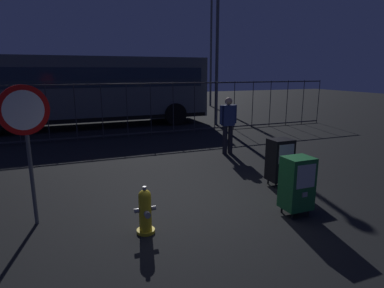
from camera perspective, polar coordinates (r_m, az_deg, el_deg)
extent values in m
plane|color=black|center=(5.99, 1.64, -11.08)|extent=(60.00, 60.00, 0.00)
cylinder|color=yellow|center=(5.17, -8.16, -14.96)|extent=(0.28, 0.28, 0.05)
cylinder|color=yellow|center=(5.04, -8.27, -11.94)|extent=(0.19, 0.19, 0.55)
sphere|color=yellow|center=(4.93, -8.37, -9.04)|extent=(0.19, 0.19, 0.19)
cylinder|color=gray|center=(4.89, -8.42, -7.73)|extent=(0.06, 0.06, 0.05)
cylinder|color=gray|center=(4.91, -7.90, -12.28)|extent=(0.09, 0.08, 0.09)
cylinder|color=gray|center=(4.99, -9.77, -11.55)|extent=(0.07, 0.07, 0.07)
cylinder|color=gray|center=(5.05, -6.83, -11.18)|extent=(0.07, 0.07, 0.07)
cylinder|color=black|center=(7.09, 14.60, -7.10)|extent=(0.04, 0.04, 0.12)
cylinder|color=black|center=(7.28, 16.75, -6.68)|extent=(0.04, 0.04, 0.12)
cylinder|color=black|center=(7.30, 13.30, -6.43)|extent=(0.04, 0.04, 0.12)
cylinder|color=black|center=(7.49, 15.42, -6.05)|extent=(0.04, 0.04, 0.12)
cube|color=black|center=(7.14, 15.26, -2.69)|extent=(0.48, 0.40, 0.90)
cube|color=#B2B7BF|center=(6.94, 16.36, -1.67)|extent=(0.36, 0.01, 0.40)
cube|color=gray|center=(7.02, 16.21, -4.17)|extent=(0.10, 0.02, 0.08)
cylinder|color=black|center=(5.76, 17.29, -12.02)|extent=(0.04, 0.04, 0.12)
cylinder|color=black|center=(5.97, 19.85, -11.33)|extent=(0.04, 0.04, 0.12)
cylinder|color=black|center=(5.96, 15.58, -11.05)|extent=(0.04, 0.04, 0.12)
cylinder|color=black|center=(6.16, 18.11, -10.42)|extent=(0.04, 0.04, 0.12)
cube|color=#19602D|center=(5.78, 18.06, -6.56)|extent=(0.48, 0.40, 0.90)
cube|color=#B2B7BF|center=(5.58, 19.54, -5.43)|extent=(0.36, 0.01, 0.40)
cube|color=gray|center=(5.68, 19.31, -8.46)|extent=(0.10, 0.02, 0.08)
cylinder|color=#4C4F54|center=(5.61, -26.77, -2.25)|extent=(0.06, 0.06, 2.20)
cylinder|color=red|center=(5.46, -27.58, 5.33)|extent=(0.71, 0.31, 0.76)
cylinder|color=white|center=(5.45, -27.59, 5.31)|extent=(0.56, 0.23, 0.60)
cylinder|color=black|center=(9.59, 5.84, 0.74)|extent=(0.14, 0.14, 0.85)
cylinder|color=black|center=(9.67, 6.79, 0.82)|extent=(0.14, 0.14, 0.85)
cube|color=navy|center=(9.51, 6.42, 5.05)|extent=(0.36, 0.20, 0.60)
sphere|color=tan|center=(9.46, 6.49, 7.52)|extent=(0.22, 0.22, 0.22)
cylinder|color=navy|center=(9.40, 5.19, 5.18)|extent=(0.09, 0.09, 0.55)
cylinder|color=navy|center=(9.61, 7.64, 5.29)|extent=(0.09, 0.09, 0.55)
cube|color=#2D2D33|center=(12.14, -11.61, 10.35)|extent=(18.00, 0.04, 0.05)
cube|color=#2D2D33|center=(12.35, -11.22, 1.75)|extent=(18.00, 0.04, 0.05)
cylinder|color=#2D2D33|center=(12.09, -28.45, 4.53)|extent=(0.03, 0.03, 2.00)
cylinder|color=#2D2D33|center=(12.02, -24.19, 4.91)|extent=(0.03, 0.03, 2.00)
cylinder|color=#2D2D33|center=(12.02, -19.90, 5.27)|extent=(0.03, 0.03, 2.00)
cylinder|color=#2D2D33|center=(12.08, -15.62, 5.60)|extent=(0.03, 0.03, 2.00)
cylinder|color=#2D2D33|center=(12.21, -11.41, 5.89)|extent=(0.03, 0.03, 2.00)
cylinder|color=#2D2D33|center=(12.40, -7.30, 6.15)|extent=(0.03, 0.03, 2.00)
cylinder|color=#2D2D33|center=(12.66, -3.33, 6.36)|extent=(0.03, 0.03, 2.00)
cylinder|color=#2D2D33|center=(12.97, 0.46, 6.54)|extent=(0.03, 0.03, 2.00)
cylinder|color=#2D2D33|center=(13.33, 4.07, 6.68)|extent=(0.03, 0.03, 2.00)
cylinder|color=#2D2D33|center=(13.75, 7.47, 6.79)|extent=(0.03, 0.03, 2.00)
cylinder|color=#2D2D33|center=(14.21, 10.66, 6.87)|extent=(0.03, 0.03, 2.00)
cylinder|color=#2D2D33|center=(14.71, 13.65, 6.93)|extent=(0.03, 0.03, 2.00)
cylinder|color=#2D2D33|center=(15.25, 16.43, 6.97)|extent=(0.03, 0.03, 2.00)
cylinder|color=#2D2D33|center=(15.82, 19.02, 6.99)|extent=(0.03, 0.03, 2.00)
cylinder|color=#2D2D33|center=(16.42, 21.43, 6.99)|extent=(0.03, 0.03, 2.00)
cube|color=#4C5156|center=(14.98, -18.23, 9.35)|extent=(10.53, 2.63, 2.65)
cube|color=#1E2838|center=(14.96, -18.36, 11.17)|extent=(9.90, 2.65, 0.80)
cube|color=black|center=(15.09, -17.91, 4.71)|extent=(10.32, 2.64, 0.16)
cylinder|color=black|center=(14.63, -2.95, 5.27)|extent=(1.00, 0.29, 1.00)
cylinder|color=black|center=(16.99, -5.81, 6.28)|extent=(1.00, 0.29, 1.00)
cylinder|color=#4C4F54|center=(14.78, 4.44, 15.53)|extent=(0.14, 0.14, 6.25)
cylinder|color=#4C4F54|center=(22.75, 3.37, 15.97)|extent=(0.14, 0.14, 7.34)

